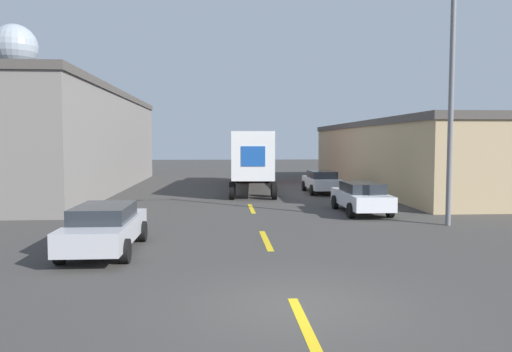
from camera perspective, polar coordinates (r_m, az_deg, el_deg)
ground_plane at (r=10.15m, az=4.59°, el=-14.61°), size 160.00×160.00×0.00m
road_centerline at (r=16.47m, az=1.14°, el=-7.35°), size 0.20×18.81×0.01m
warehouse_left at (r=35.87m, az=-22.13°, el=3.73°), size 9.53×26.54×6.54m
warehouse_right at (r=37.91m, az=20.92°, el=2.30°), size 13.42×26.42×4.61m
semi_truck at (r=34.07m, az=-0.36°, el=2.39°), size 3.48×14.54×3.80m
parked_car_left_near at (r=15.30m, az=-16.88°, el=-5.56°), size 1.92×4.71×1.39m
parked_car_right_far at (r=31.69m, az=7.49°, el=-0.58°), size 1.92×4.71×1.39m
parked_car_right_mid at (r=23.03m, az=11.93°, el=-2.32°), size 1.92×4.71×1.39m
water_tower at (r=69.27m, az=-25.85°, el=12.97°), size 5.42×5.42×17.49m
street_lamp at (r=20.45m, az=20.69°, el=8.98°), size 2.64×0.32×8.88m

